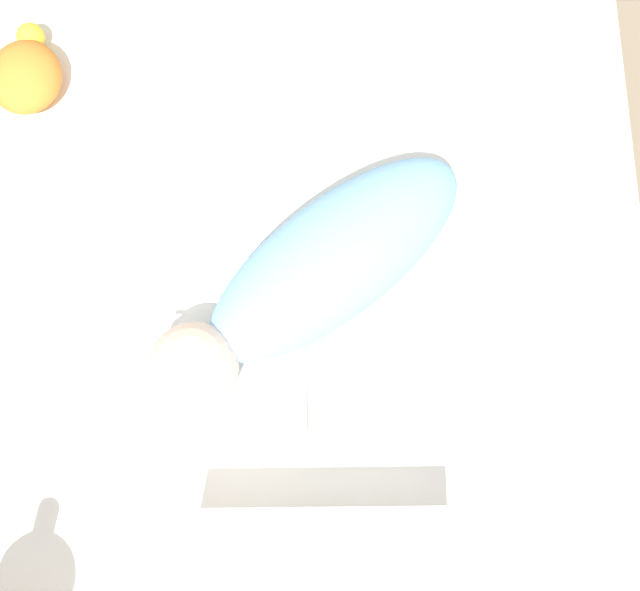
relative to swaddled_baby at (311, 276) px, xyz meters
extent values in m
plane|color=#7A6B56|center=(-0.08, 0.01, -0.24)|extent=(12.00, 12.00, 0.00)
cube|color=white|center=(-0.08, 0.01, -0.15)|extent=(1.21, 1.07, 0.17)
cube|color=white|center=(-0.14, 0.11, -0.05)|extent=(0.19, 0.20, 0.02)
ellipsoid|color=#7FB7E5|center=(0.03, -0.04, 0.00)|extent=(0.42, 0.47, 0.12)
sphere|color=beige|center=(-0.13, 0.17, 0.00)|extent=(0.13, 0.13, 0.13)
ellipsoid|color=orange|center=(0.35, 0.46, -0.02)|extent=(0.13, 0.12, 0.08)
sphere|color=yellow|center=(0.43, 0.46, -0.03)|extent=(0.05, 0.05, 0.05)
camera|label=1|loc=(-0.39, -0.01, 1.26)|focal=50.00mm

